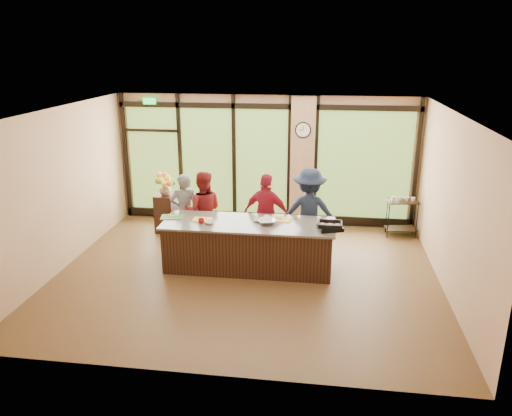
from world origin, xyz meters
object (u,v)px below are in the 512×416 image
(island_base, at_px, (249,246))
(bar_cart, at_px, (402,213))
(cook_left, at_px, (185,212))
(roasting_pan, at_px, (330,228))
(cook_right, at_px, (309,212))
(flower_stand, at_px, (167,213))

(island_base, distance_m, bar_cart, 3.77)
(cook_left, height_order, roasting_pan, cook_left)
(cook_right, distance_m, bar_cart, 2.41)
(roasting_pan, bearing_deg, flower_stand, 134.77)
(cook_right, xyz_separation_m, bar_cart, (2.01, 1.29, -0.35))
(cook_right, relative_size, bar_cart, 1.98)
(island_base, xyz_separation_m, flower_stand, (-2.14, 1.68, -0.01))
(cook_left, distance_m, cook_right, 2.54)
(bar_cart, bearing_deg, cook_left, -173.18)
(flower_stand, distance_m, bar_cart, 5.26)
(roasting_pan, relative_size, flower_stand, 0.48)
(cook_left, xyz_separation_m, bar_cart, (4.55, 1.35, -0.26))
(island_base, distance_m, flower_stand, 2.72)
(roasting_pan, relative_size, bar_cart, 0.47)
(cook_right, distance_m, flower_stand, 3.36)
(cook_right, xyz_separation_m, roasting_pan, (0.41, -1.04, 0.07))
(cook_right, bearing_deg, cook_left, -1.34)
(cook_left, bearing_deg, roasting_pan, 146.21)
(cook_right, relative_size, flower_stand, 2.05)
(cook_left, relative_size, bar_cart, 1.78)
(cook_left, distance_m, flower_stand, 1.18)
(flower_stand, relative_size, bar_cart, 0.96)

